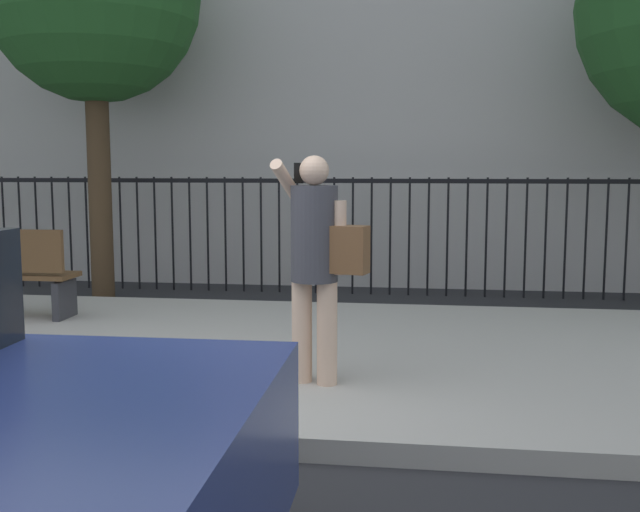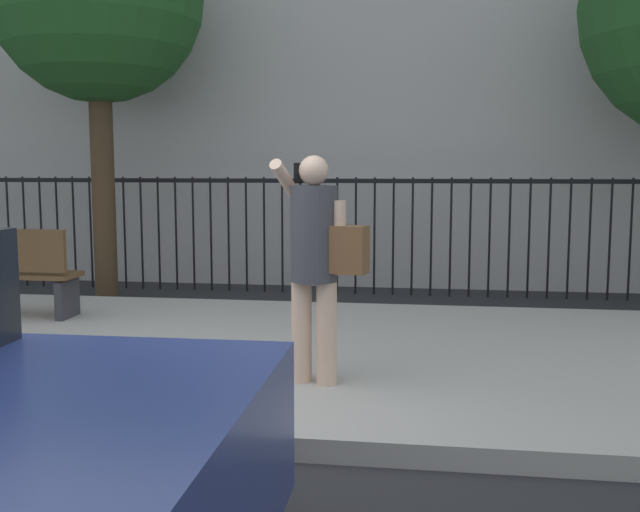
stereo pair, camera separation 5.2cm
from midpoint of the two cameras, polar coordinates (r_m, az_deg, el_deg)
The scene contains 5 objects.
ground_plane at distance 4.84m, azimuth -15.24°, elevation -14.35°, with size 60.00×60.00×0.00m, color #28282B.
sidewalk at distance 6.79m, azimuth -7.77°, elevation -7.33°, with size 28.00×4.40×0.15m, color #B2ADA3.
iron_fence at distance 10.22m, azimuth -2.08°, elevation 2.84°, with size 12.03×0.04×1.60m.
pedestrian_on_phone at distance 5.34m, azimuth 0.07°, elevation 0.24°, with size 0.71×0.50×1.67m.
street_bench at distance 8.49m, azimuth -23.24°, elevation -1.03°, with size 1.60×0.45×0.95m.
Camera 2 is at (1.88, -4.12, 1.73)m, focal length 41.57 mm.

